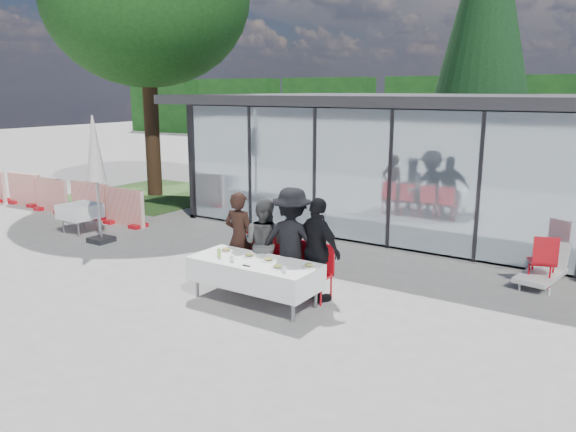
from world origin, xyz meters
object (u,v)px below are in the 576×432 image
object	(u,v)px
diner_chair_c	(294,264)
dining_table	(255,272)
diner_chair_d	(320,269)
plate_extra	(278,267)
diner_chair_b	(267,259)
plate_a	(226,250)
plate_d	(309,266)
conifer_tree	(486,17)
diner_a	(240,238)
plate_b	(249,255)
diner_b	(264,244)
spare_table_left	(80,211)
lounger	(544,269)
diner_d	(318,250)
spare_chair_b	(543,259)
diner_c	(292,242)
plate_c	(268,260)
construction_barriers	(22,192)
diner_chair_a	(242,254)
juice_bottle	(219,253)
folded_eyeglasses	(246,266)
market_umbrella	(95,158)

from	to	relation	value
diner_chair_c	dining_table	bearing A→B (deg)	-113.19
diner_chair_d	plate_extra	xyz separation A→B (m)	(-0.27, -0.88, 0.24)
diner_chair_b	plate_a	world-z (taller)	diner_chair_b
diner_chair_c	plate_d	distance (m)	0.88
diner_chair_c	plate_d	bearing A→B (deg)	-41.28
diner_chair_c	conifer_tree	xyz separation A→B (m)	(-0.25, 12.51, 5.45)
diner_a	plate_b	distance (m)	0.84
conifer_tree	diner_chair_d	bearing A→B (deg)	-86.45
diner_b	diner_chair_d	size ratio (longest dim) A/B	1.74
plate_a	spare_table_left	size ratio (longest dim) A/B	0.29
diner_chair_b	lounger	distance (m)	5.24
plate_b	diner_d	bearing A→B (deg)	27.53
diner_chair_b	plate_a	bearing A→B (deg)	-128.49
spare_chair_b	plate_extra	bearing A→B (deg)	-132.67
conifer_tree	diner_d	bearing A→B (deg)	-86.47
plate_extra	dining_table	bearing A→B (deg)	166.95
diner_c	plate_c	size ratio (longest dim) A/B	7.86
plate_c	construction_barriers	distance (m)	11.58
diner_chair_a	spare_chair_b	xyz separation A→B (m)	(4.81, 2.80, 0.00)
diner_a	diner_d	xyz separation A→B (m)	(1.68, 0.00, 0.03)
diner_a	diner_chair_c	bearing A→B (deg)	-178.57
plate_extra	juice_bottle	distance (m)	1.19
diner_a	diner_d	distance (m)	1.68
dining_table	diner_chair_c	distance (m)	0.82
diner_b	diner_d	world-z (taller)	diner_d
folded_eyeglasses	plate_a	bearing A→B (deg)	149.80
plate_extra	spare_table_left	bearing A→B (deg)	167.47
construction_barriers	market_umbrella	bearing A→B (deg)	-15.27
juice_bottle	dining_table	bearing A→B (deg)	17.00
diner_b	diner_c	xyz separation A→B (m)	(0.60, -0.00, 0.12)
diner_chair_d	spare_chair_b	size ratio (longest dim) A/B	1.00
plate_b	dining_table	bearing A→B (deg)	-31.45
spare_table_left	plate_extra	bearing A→B (deg)	-12.53
diner_c	diner_d	bearing A→B (deg)	167.67
diner_c	market_umbrella	xyz separation A→B (m)	(-5.73, 0.46, 1.05)
dining_table	plate_c	size ratio (longest dim) A/B	9.20
diner_chair_a	spare_chair_b	world-z (taller)	same
conifer_tree	plate_b	bearing A→B (deg)	-91.18
diner_chair_d	plate_a	distance (m)	1.72
dining_table	plate_b	distance (m)	0.34
diner_a	spare_chair_b	world-z (taller)	diner_a
diner_chair_a	spare_table_left	xyz separation A→B (m)	(-5.75, 0.71, 0.02)
spare_chair_b	diner_c	bearing A→B (deg)	-141.73
plate_b	market_umbrella	size ratio (longest dim) A/B	0.08
diner_chair_b	conifer_tree	bearing A→B (deg)	88.42
construction_barriers	diner_chair_b	bearing A→B (deg)	-10.11
plate_c	spare_chair_b	bearing A→B (deg)	42.58
plate_extra	diner_a	bearing A→B (deg)	150.40
diner_chair_d	plate_a	size ratio (longest dim) A/B	3.97
diner_a	diner_chair_a	distance (m)	0.34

